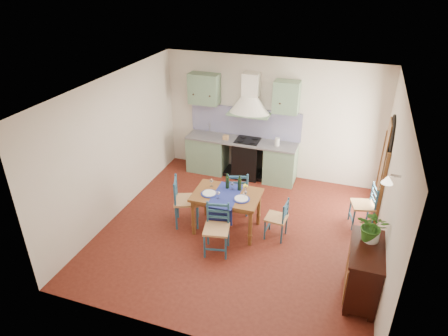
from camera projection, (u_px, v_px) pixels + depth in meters
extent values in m
plane|color=#44150E|center=(238.00, 231.00, 7.66)|extent=(5.00, 5.00, 0.00)
cube|color=beige|center=(271.00, 119.00, 9.10)|extent=(5.00, 0.04, 2.80)
cube|color=slate|center=(208.00, 153.00, 9.70)|extent=(0.90, 0.60, 0.88)
cube|color=slate|center=(280.00, 164.00, 9.19)|extent=(0.70, 0.60, 0.88)
cube|color=black|center=(247.00, 159.00, 9.42)|extent=(0.60, 0.58, 0.88)
cube|color=gray|center=(241.00, 141.00, 9.25)|extent=(2.60, 0.64, 0.04)
cube|color=silver|center=(207.00, 136.00, 9.49)|extent=(0.45, 0.40, 0.03)
cylinder|color=silver|center=(210.00, 127.00, 9.57)|extent=(0.02, 0.02, 0.26)
cube|color=black|center=(248.00, 140.00, 9.19)|extent=(0.55, 0.48, 0.02)
cube|color=black|center=(241.00, 172.00, 9.69)|extent=(2.60, 0.50, 0.08)
cube|color=#0C0A5F|center=(245.00, 122.00, 9.31)|extent=(2.65, 0.05, 0.68)
cube|color=slate|center=(204.00, 89.00, 9.12)|extent=(0.70, 0.34, 0.70)
cube|color=slate|center=(286.00, 97.00, 8.57)|extent=(0.55, 0.34, 0.70)
cone|color=silver|center=(249.00, 105.00, 8.86)|extent=(0.96, 0.96, 0.40)
cube|color=silver|center=(251.00, 84.00, 8.72)|extent=(0.36, 0.30, 0.50)
cube|color=beige|center=(390.00, 190.00, 6.29)|extent=(0.04, 5.00, 2.80)
cube|color=black|center=(382.00, 180.00, 7.73)|extent=(0.03, 1.00, 1.65)
cylinder|color=black|center=(390.00, 141.00, 7.35)|extent=(0.03, 1.00, 1.00)
cube|color=brown|center=(381.00, 194.00, 7.29)|extent=(0.06, 0.06, 1.65)
cube|color=brown|center=(380.00, 168.00, 8.19)|extent=(0.06, 0.06, 1.65)
cube|color=brown|center=(382.00, 168.00, 7.85)|extent=(0.04, 0.55, 1.96)
cylinder|color=silver|center=(397.00, 176.00, 5.35)|extent=(0.15, 0.04, 0.04)
cone|color=#FFEDC6|center=(388.00, 179.00, 5.41)|extent=(0.16, 0.16, 0.12)
cube|color=beige|center=(116.00, 147.00, 7.72)|extent=(0.04, 5.00, 2.80)
cube|color=silver|center=(240.00, 88.00, 6.35)|extent=(5.00, 5.00, 0.01)
cube|color=brown|center=(227.00, 195.00, 7.38)|extent=(1.25, 0.85, 0.05)
cube|color=brown|center=(227.00, 198.00, 7.41)|extent=(1.13, 0.73, 0.08)
cylinder|color=brown|center=(193.00, 218.00, 7.42)|extent=(0.07, 0.07, 0.73)
cylinder|color=brown|center=(206.00, 199.00, 7.99)|extent=(0.07, 0.07, 0.73)
cylinder|color=brown|center=(250.00, 228.00, 7.13)|extent=(0.07, 0.07, 0.73)
cylinder|color=brown|center=(259.00, 208.00, 7.70)|extent=(0.07, 0.07, 0.73)
cube|color=navy|center=(226.00, 195.00, 7.32)|extent=(0.48, 0.94, 0.01)
cube|color=navy|center=(220.00, 215.00, 7.09)|extent=(0.46, 0.03, 0.38)
cylinder|color=navy|center=(209.00, 194.00, 7.35)|extent=(0.31, 0.31, 0.01)
cylinder|color=silver|center=(209.00, 193.00, 7.35)|extent=(0.25, 0.25, 0.01)
cylinder|color=navy|center=(241.00, 199.00, 7.19)|extent=(0.31, 0.31, 0.01)
cylinder|color=silver|center=(241.00, 199.00, 7.18)|extent=(0.25, 0.25, 0.01)
cylinder|color=black|center=(227.00, 181.00, 7.48)|extent=(0.07, 0.07, 0.32)
cylinder|color=black|center=(240.00, 183.00, 7.41)|extent=(0.07, 0.07, 0.32)
cylinder|color=white|center=(245.00, 190.00, 7.38)|extent=(0.05, 0.05, 0.10)
sphere|color=yellow|center=(245.00, 186.00, 7.34)|extent=(0.10, 0.10, 0.10)
cylinder|color=navy|center=(204.00, 247.00, 6.88)|extent=(0.04, 0.04, 0.47)
cylinder|color=navy|center=(208.00, 223.00, 7.10)|extent=(0.04, 0.04, 0.92)
cylinder|color=navy|center=(226.00, 248.00, 6.83)|extent=(0.04, 0.04, 0.47)
cylinder|color=navy|center=(228.00, 225.00, 7.05)|extent=(0.04, 0.04, 0.92)
cube|color=tan|center=(216.00, 229.00, 6.90)|extent=(0.51, 0.51, 0.04)
cube|color=navy|center=(218.00, 217.00, 7.00)|extent=(0.39, 0.10, 0.05)
cube|color=navy|center=(218.00, 211.00, 6.95)|extent=(0.39, 0.10, 0.05)
cube|color=navy|center=(218.00, 205.00, 6.89)|extent=(0.39, 0.10, 0.05)
cube|color=navy|center=(215.00, 250.00, 6.88)|extent=(0.37, 0.10, 0.03)
cylinder|color=navy|center=(246.00, 196.00, 8.33)|extent=(0.04, 0.04, 0.49)
cylinder|color=navy|center=(247.00, 196.00, 7.88)|extent=(0.04, 0.04, 0.97)
cylinder|color=navy|center=(228.00, 196.00, 8.34)|extent=(0.04, 0.04, 0.49)
cylinder|color=navy|center=(227.00, 196.00, 7.88)|extent=(0.04, 0.04, 0.97)
cube|color=tan|center=(237.00, 190.00, 8.04)|extent=(0.57, 0.57, 0.04)
cube|color=navy|center=(237.00, 189.00, 7.81)|extent=(0.40, 0.15, 0.05)
cube|color=navy|center=(237.00, 183.00, 7.75)|extent=(0.40, 0.15, 0.05)
cube|color=navy|center=(238.00, 177.00, 7.69)|extent=(0.40, 0.15, 0.05)
cube|color=navy|center=(237.00, 198.00, 8.36)|extent=(0.38, 0.15, 0.03)
cylinder|color=navy|center=(197.00, 218.00, 7.61)|extent=(0.04, 0.04, 0.51)
cylinder|color=navy|center=(176.00, 207.00, 7.48)|extent=(0.04, 0.04, 1.00)
cylinder|color=navy|center=(198.00, 206.00, 7.96)|extent=(0.04, 0.04, 0.51)
cylinder|color=navy|center=(177.00, 196.00, 7.83)|extent=(0.04, 0.04, 1.00)
cube|color=tan|center=(187.00, 200.00, 7.65)|extent=(0.60, 0.60, 0.04)
cube|color=navy|center=(176.00, 194.00, 7.58)|extent=(0.18, 0.40, 0.05)
cube|color=navy|center=(175.00, 188.00, 7.52)|extent=(0.18, 0.40, 0.05)
cube|color=navy|center=(175.00, 182.00, 7.46)|extent=(0.18, 0.40, 0.05)
cube|color=navy|center=(198.00, 214.00, 7.81)|extent=(0.18, 0.39, 0.03)
cylinder|color=navy|center=(270.00, 221.00, 7.61)|extent=(0.03, 0.03, 0.41)
cylinder|color=navy|center=(287.00, 216.00, 7.40)|extent=(0.03, 0.03, 0.80)
cylinder|color=navy|center=(265.00, 230.00, 7.34)|extent=(0.03, 0.03, 0.41)
cylinder|color=navy|center=(282.00, 225.00, 7.14)|extent=(0.03, 0.03, 0.80)
cube|color=tan|center=(276.00, 218.00, 7.32)|extent=(0.40, 0.40, 0.04)
cube|color=navy|center=(285.00, 215.00, 7.21)|extent=(0.05, 0.34, 0.04)
cube|color=navy|center=(286.00, 210.00, 7.16)|extent=(0.05, 0.34, 0.04)
cube|color=navy|center=(286.00, 205.00, 7.11)|extent=(0.05, 0.34, 0.04)
cube|color=navy|center=(267.00, 227.00, 7.50)|extent=(0.05, 0.32, 0.02)
cylinder|color=navy|center=(350.00, 210.00, 7.90)|extent=(0.04, 0.04, 0.45)
cylinder|color=navy|center=(370.00, 201.00, 7.77)|extent=(0.04, 0.04, 0.89)
cylinder|color=navy|center=(353.00, 220.00, 7.58)|extent=(0.04, 0.04, 0.45)
cylinder|color=navy|center=(374.00, 212.00, 7.46)|extent=(0.04, 0.04, 0.89)
cube|color=tan|center=(363.00, 205.00, 7.61)|extent=(0.50, 0.50, 0.04)
cube|color=navy|center=(373.00, 200.00, 7.54)|extent=(0.11, 0.37, 0.04)
cube|color=navy|center=(375.00, 195.00, 7.49)|extent=(0.11, 0.37, 0.04)
cube|color=navy|center=(376.00, 189.00, 7.43)|extent=(0.11, 0.37, 0.04)
cube|color=navy|center=(351.00, 217.00, 7.76)|extent=(0.11, 0.35, 0.02)
cube|color=black|center=(364.00, 272.00, 5.96)|extent=(0.45, 1.00, 0.82)
cube|color=black|center=(368.00, 249.00, 5.76)|extent=(0.50, 1.05, 0.04)
cube|color=brown|center=(346.00, 281.00, 5.85)|extent=(0.02, 0.38, 0.63)
cube|color=brown|center=(348.00, 261.00, 6.23)|extent=(0.02, 0.38, 0.63)
cube|color=black|center=(345.00, 312.00, 5.85)|extent=(0.08, 0.08, 0.08)
cube|color=black|center=(349.00, 273.00, 6.59)|extent=(0.08, 0.08, 0.08)
cube|color=black|center=(370.00, 318.00, 5.75)|extent=(0.08, 0.08, 0.08)
cube|color=black|center=(371.00, 277.00, 6.48)|extent=(0.08, 0.08, 0.08)
imported|color=#295C1A|center=(373.00, 226.00, 5.81)|extent=(0.51, 0.46, 0.49)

